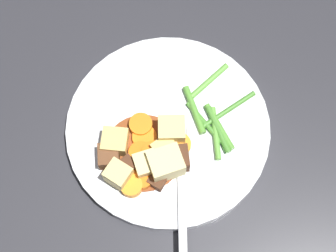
{
  "coord_description": "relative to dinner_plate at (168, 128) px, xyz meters",
  "views": [
    {
      "loc": [
        0.17,
        0.15,
        0.6
      ],
      "look_at": [
        0.0,
        0.0,
        0.02
      ],
      "focal_mm": 51.8,
      "sensor_mm": 36.0,
      "label": 1
    }
  ],
  "objects": [
    {
      "name": "carrot_slice_4",
      "position": [
        0.03,
        -0.01,
        0.01
      ],
      "size": [
        0.03,
        0.03,
        0.01
      ],
      "primitive_type": "cylinder",
      "rotation": [
        0.0,
        0.0,
        1.46
      ],
      "color": "orange",
      "rests_on": "dinner_plate"
    },
    {
      "name": "carrot_slice_1",
      "position": [
        0.05,
        -0.0,
        0.01
      ],
      "size": [
        0.03,
        0.03,
        0.01
      ],
      "primitive_type": "cylinder",
      "rotation": [
        0.0,
        0.0,
        4.7
      ],
      "color": "orange",
      "rests_on": "dinner_plate"
    },
    {
      "name": "carrot_slice_0",
      "position": [
        0.07,
        0.02,
        0.02
      ],
      "size": [
        0.04,
        0.04,
        0.01
      ],
      "primitive_type": "cylinder",
      "rotation": [
        0.0,
        0.0,
        1.12
      ],
      "color": "orange",
      "rests_on": "dinner_plate"
    },
    {
      "name": "meat_chunk_2",
      "position": [
        0.07,
        0.04,
        0.02
      ],
      "size": [
        0.02,
        0.02,
        0.02
      ],
      "primitive_type": "cube",
      "rotation": [
        0.0,
        0.0,
        4.91
      ],
      "color": "#4C2B19",
      "rests_on": "dinner_plate"
    },
    {
      "name": "carrot_slice_6",
      "position": [
        0.02,
        -0.03,
        0.02
      ],
      "size": [
        0.04,
        0.04,
        0.01
      ],
      "primitive_type": "cylinder",
      "rotation": [
        0.0,
        0.0,
        5.81
      ],
      "color": "orange",
      "rests_on": "dinner_plate"
    },
    {
      "name": "green_bean_6",
      "position": [
        -0.03,
        0.05,
        0.01
      ],
      "size": [
        0.06,
        0.06,
        0.01
      ],
      "primitive_type": "cylinder",
      "rotation": [
        0.0,
        1.57,
        3.93
      ],
      "color": "#66AD42",
      "rests_on": "dinner_plate"
    },
    {
      "name": "green_bean_3",
      "position": [
        -0.07,
        0.05,
        0.01
      ],
      "size": [
        0.08,
        0.03,
        0.01
      ],
      "primitive_type": "cylinder",
      "rotation": [
        0.0,
        1.57,
        2.89
      ],
      "color": "#4C8E33",
      "rests_on": "dinner_plate"
    },
    {
      "name": "meat_chunk_0",
      "position": [
        0.03,
        0.04,
        0.02
      ],
      "size": [
        0.04,
        0.04,
        0.03
      ],
      "primitive_type": "cube",
      "rotation": [
        0.0,
        0.0,
        5.54
      ],
      "color": "#4C2B19",
      "rests_on": "dinner_plate"
    },
    {
      "name": "potato_chunk_1",
      "position": [
        0.01,
        0.01,
        0.02
      ],
      "size": [
        0.05,
        0.05,
        0.03
      ],
      "primitive_type": "cube",
      "rotation": [
        0.0,
        0.0,
        2.31
      ],
      "color": "#E5CC7A",
      "rests_on": "dinner_plate"
    },
    {
      "name": "potato_chunk_5",
      "position": [
        0.06,
        0.02,
        0.02
      ],
      "size": [
        0.04,
        0.04,
        0.03
      ],
      "primitive_type": "cube",
      "rotation": [
        0.0,
        0.0,
        2.61
      ],
      "color": "#EAD68C",
      "rests_on": "dinner_plate"
    },
    {
      "name": "potato_chunk_4",
      "position": [
        0.06,
        -0.03,
        0.02
      ],
      "size": [
        0.04,
        0.04,
        0.03
      ],
      "primitive_type": "cube",
      "rotation": [
        0.0,
        0.0,
        5.33
      ],
      "color": "#DBBC6B",
      "rests_on": "dinner_plate"
    },
    {
      "name": "potato_chunk_0",
      "position": [
        0.09,
        0.0,
        0.02
      ],
      "size": [
        0.03,
        0.03,
        0.03
      ],
      "primitive_type": "cube",
      "rotation": [
        0.0,
        0.0,
        1.72
      ],
      "color": "#E5CC7A",
      "rests_on": "dinner_plate"
    },
    {
      "name": "potato_chunk_2",
      "position": [
        0.04,
        0.03,
        0.03
      ],
      "size": [
        0.05,
        0.05,
        0.03
      ],
      "primitive_type": "cube",
      "rotation": [
        0.0,
        0.0,
        2.62
      ],
      "color": "#EAD68C",
      "rests_on": "dinner_plate"
    },
    {
      "name": "meat_chunk_1",
      "position": [
        0.08,
        0.0,
        0.02
      ],
      "size": [
        0.02,
        0.02,
        0.02
      ],
      "primitive_type": "cube",
      "rotation": [
        0.0,
        0.0,
        1.48
      ],
      "color": "#4C2B19",
      "rests_on": "dinner_plate"
    },
    {
      "name": "green_bean_5",
      "position": [
        -0.03,
        0.03,
        0.01
      ],
      "size": [
        0.02,
        0.07,
        0.01
      ],
      "primitive_type": "cylinder",
      "rotation": [
        0.0,
        1.57,
        4.52
      ],
      "color": "#4C8E33",
      "rests_on": "dinner_plate"
    },
    {
      "name": "carrot_slice_2",
      "position": [
        0.04,
        0.01,
        0.02
      ],
      "size": [
        0.04,
        0.04,
        0.01
      ],
      "primitive_type": "cylinder",
      "rotation": [
        0.0,
        0.0,
        0.8
      ],
      "color": "orange",
      "rests_on": "dinner_plate"
    },
    {
      "name": "green_bean_1",
      "position": [
        -0.04,
        0.01,
        0.01
      ],
      "size": [
        0.04,
        0.06,
        0.01
      ],
      "primitive_type": "cylinder",
      "rotation": [
        0.0,
        1.57,
        4.18
      ],
      "color": "#599E38",
      "rests_on": "dinner_plate"
    },
    {
      "name": "ground_plane",
      "position": [
        0.0,
        0.0,
        -0.01
      ],
      "size": [
        3.0,
        3.0,
        0.0
      ],
      "primitive_type": "plane",
      "color": "#2D2D33"
    },
    {
      "name": "dinner_plate",
      "position": [
        0.0,
        0.0,
        0.0
      ],
      "size": [
        0.27,
        0.27,
        0.02
      ],
      "primitive_type": "cylinder",
      "color": "white",
      "rests_on": "ground_plane"
    },
    {
      "name": "carrot_slice_3",
      "position": [
        0.09,
        0.02,
        0.02
      ],
      "size": [
        0.04,
        0.04,
        0.01
      ],
      "primitive_type": "cylinder",
      "rotation": [
        0.0,
        0.0,
        3.59
      ],
      "color": "orange",
      "rests_on": "dinner_plate"
    },
    {
      "name": "green_bean_4",
      "position": [
        -0.04,
        0.05,
        0.01
      ],
      "size": [
        0.03,
        0.07,
        0.01
      ],
      "primitive_type": "cylinder",
      "rotation": [
        0.0,
        1.57,
        4.33
      ],
      "color": "#599E38",
      "rests_on": "dinner_plate"
    },
    {
      "name": "carrot_slice_5",
      "position": [
        0.01,
        0.03,
        0.01
      ],
      "size": [
        0.03,
        0.03,
        0.01
      ],
      "primitive_type": "cylinder",
      "rotation": [
        0.0,
        0.0,
        3.02
      ],
      "color": "orange",
      "rests_on": "dinner_plate"
    },
    {
      "name": "stew_sauce",
      "position": [
        0.05,
        0.0,
        0.01
      ],
      "size": [
        0.1,
        0.1,
        0.0
      ],
      "primitive_type": "cylinder",
      "color": "brown",
      "rests_on": "dinner_plate"
    },
    {
      "name": "potato_chunk_3",
      "position": [
        0.03,
        0.02,
        0.02
      ],
      "size": [
        0.03,
        0.03,
        0.02
      ],
      "primitive_type": "cube",
      "rotation": [
        0.0,
        0.0,
        4.49
      ],
      "color": "#DBBC6B",
      "rests_on": "dinner_plate"
    },
    {
      "name": "meat_chunk_3",
      "position": [
        0.08,
        -0.03,
        0.02
      ],
      "size": [
        0.04,
        0.04,
        0.02
      ],
      "primitive_type": "cube",
      "rotation": [
        0.0,
        0.0,
        2.37
      ],
      "color": "brown",
      "rests_on": "dinner_plate"
    },
    {
      "name": "green_bean_2",
      "position": [
        -0.08,
        0.0,
        0.01
      ],
      "size": [
        0.07,
        0.01,
        0.01
      ],
      "primitive_type": "cylinder",
      "rotation": [
        0.0,
        1.57,
        3.05
      ],
      "color": "#66AD42",
      "rests_on": "dinner_plate"
    },
    {
      "name": "fork",
      "position": [
        0.05,
        0.07,
        0.01
      ],
      "size": [
        0.14,
        0.13,
        0.0
      ],
      "color": "silver",
      "rests_on": "dinner_plate"
    },
    {
      "name": "green_bean_0",
      "position": [
        -0.04,
        0.05,
        0.01
      ],
      "size": [
        0.04,
        0.06,
        0.01
      ],
      "primitive_type": "cylinder",
      "rotation": [
        0.0,
        1.57,
        4.23
      ],
      "color": "#4C8E33",
      "rests_on": "dinner_plate"
    }
  ]
}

